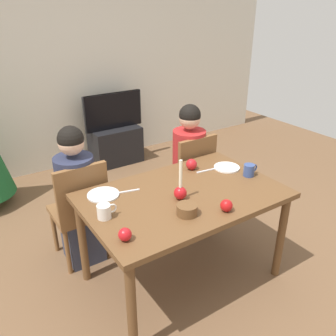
% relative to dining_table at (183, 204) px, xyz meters
% --- Properties ---
extents(ground_plane, '(7.68, 7.68, 0.00)m').
position_rel_dining_table_xyz_m(ground_plane, '(0.00, 0.00, -0.67)').
color(ground_plane, brown).
extents(back_wall, '(6.40, 0.10, 2.60)m').
position_rel_dining_table_xyz_m(back_wall, '(0.00, 2.60, 0.63)').
color(back_wall, beige).
rests_on(back_wall, ground).
extents(dining_table, '(1.40, 0.90, 0.75)m').
position_rel_dining_table_xyz_m(dining_table, '(0.00, 0.00, 0.00)').
color(dining_table, brown).
rests_on(dining_table, ground).
extents(chair_left, '(0.40, 0.40, 0.90)m').
position_rel_dining_table_xyz_m(chair_left, '(-0.56, 0.61, -0.15)').
color(chair_left, brown).
rests_on(chair_left, ground).
extents(chair_right, '(0.40, 0.40, 0.90)m').
position_rel_dining_table_xyz_m(chair_right, '(0.52, 0.61, -0.15)').
color(chair_right, brown).
rests_on(chair_right, ground).
extents(person_left_child, '(0.30, 0.30, 1.17)m').
position_rel_dining_table_xyz_m(person_left_child, '(-0.56, 0.64, -0.10)').
color(person_left_child, '#33384C').
rests_on(person_left_child, ground).
extents(person_right_child, '(0.30, 0.30, 1.17)m').
position_rel_dining_table_xyz_m(person_right_child, '(0.52, 0.64, -0.10)').
color(person_right_child, '#33384C').
rests_on(person_right_child, ground).
extents(tv_stand, '(0.64, 0.40, 0.48)m').
position_rel_dining_table_xyz_m(tv_stand, '(0.54, 2.30, -0.43)').
color(tv_stand, black).
rests_on(tv_stand, ground).
extents(tv, '(0.79, 0.05, 0.46)m').
position_rel_dining_table_xyz_m(tv, '(0.54, 2.30, 0.04)').
color(tv, black).
rests_on(tv, tv_stand).
extents(candle_centerpiece, '(0.09, 0.09, 0.29)m').
position_rel_dining_table_xyz_m(candle_centerpiece, '(-0.06, -0.05, 0.15)').
color(candle_centerpiece, red).
rests_on(candle_centerpiece, dining_table).
extents(plate_left, '(0.22, 0.22, 0.01)m').
position_rel_dining_table_xyz_m(plate_left, '(-0.48, 0.29, 0.09)').
color(plate_left, silver).
rests_on(plate_left, dining_table).
extents(plate_right, '(0.21, 0.21, 0.01)m').
position_rel_dining_table_xyz_m(plate_right, '(0.54, 0.15, 0.09)').
color(plate_right, white).
rests_on(plate_right, dining_table).
extents(mug_left, '(0.13, 0.09, 0.09)m').
position_rel_dining_table_xyz_m(mug_left, '(-0.59, 0.02, 0.13)').
color(mug_left, silver).
rests_on(mug_left, dining_table).
extents(mug_right, '(0.13, 0.08, 0.09)m').
position_rel_dining_table_xyz_m(mug_right, '(0.59, -0.05, 0.13)').
color(mug_right, '#33477F').
rests_on(mug_right, dining_table).
extents(fork_left, '(0.18, 0.06, 0.01)m').
position_rel_dining_table_xyz_m(fork_left, '(-0.32, 0.24, 0.09)').
color(fork_left, silver).
rests_on(fork_left, dining_table).
extents(fork_right, '(0.18, 0.04, 0.01)m').
position_rel_dining_table_xyz_m(fork_right, '(0.37, 0.20, 0.09)').
color(fork_right, silver).
rests_on(fork_right, dining_table).
extents(bowl_walnuts, '(0.13, 0.13, 0.07)m').
position_rel_dining_table_xyz_m(bowl_walnuts, '(-0.14, -0.23, 0.12)').
color(bowl_walnuts, brown).
rests_on(bowl_walnuts, dining_table).
extents(apple_near_candle, '(0.08, 0.08, 0.08)m').
position_rel_dining_table_xyz_m(apple_near_candle, '(0.10, -0.34, 0.12)').
color(apple_near_candle, '#B11314').
rests_on(apple_near_candle, dining_table).
extents(apple_by_left_plate, '(0.09, 0.09, 0.09)m').
position_rel_dining_table_xyz_m(apple_by_left_plate, '(0.28, 0.29, 0.13)').
color(apple_by_left_plate, red).
rests_on(apple_by_left_plate, dining_table).
extents(apple_by_right_mug, '(0.08, 0.08, 0.08)m').
position_rel_dining_table_xyz_m(apple_by_right_mug, '(-0.59, -0.25, 0.12)').
color(apple_by_right_mug, red).
rests_on(apple_by_right_mug, dining_table).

